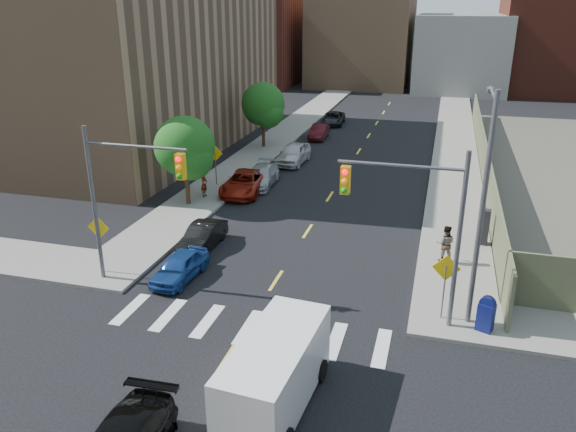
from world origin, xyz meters
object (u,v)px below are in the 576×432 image
Objects in this scene: pedestrian_east at (445,244)px; parked_car_blue at (180,267)px; parked_car_grey at (333,118)px; cargo_van at (277,369)px; payphone at (483,227)px; parked_car_black at (202,236)px; parked_car_white at (293,153)px; parked_car_maroon at (319,132)px; mailbox at (486,314)px; parked_car_silver at (261,176)px; parked_car_red at (244,183)px; pedestrian_west at (204,184)px.

parked_car_blue is at bearing 23.52° from pedestrian_east.
parked_car_grey reaches higher than parked_car_blue.
payphone is (6.64, 14.20, -0.16)m from cargo_van.
parked_car_white is at bearing 89.61° from parked_car_black.
parked_car_maroon reaches higher than parked_car_blue.
payphone is (13.63, 3.97, 0.46)m from parked_car_black.
parked_car_grey is at bearing 89.99° from parked_car_black.
mailbox is at bearing 46.64° from cargo_van.
mailbox is 0.79× the size of pedestrian_east.
parked_car_silver is at bearing -36.57° from pedestrian_east.
pedestrian_east reaches higher than parked_car_maroon.
mailbox is (13.74, -15.06, 0.18)m from parked_car_silver.
parked_car_maroon is 6.48m from parked_car_grey.
parked_car_red is 1.13× the size of parked_car_grey.
payphone is 1.03× the size of pedestrian_east.
parked_car_silver is 20.39m from mailbox.
parked_car_black is at bearing 7.20° from pedestrian_east.
parked_car_white is at bearing 77.67° from parked_car_red.
parked_car_maroon is 2.68× the size of mailbox.
parked_car_silver is 4.44m from pedestrian_west.
parked_car_blue is 28.63m from parked_car_maroon.
pedestrian_east reaches higher than mailbox.
pedestrian_east is (12.16, -9.29, 0.39)m from parked_car_silver.
mailbox is (6.40, 5.79, -0.40)m from cargo_van.
cargo_van is at bearing -73.64° from parked_car_white.
parked_car_white is at bearing 145.99° from payphone.
parked_car_maroon is at bearing 105.04° from cargo_van.
parked_car_blue is 0.80× the size of parked_car_grey.
parked_car_silver is (0.54, 1.86, -0.04)m from parked_car_red.
payphone is (13.22, -21.22, 0.45)m from parked_car_maroon.
mailbox reaches higher than parked_car_red.
parked_car_red is (-0.89, 8.75, 0.08)m from parked_car_black.
parked_car_silver is at bearing 163.87° from payphone.
parked_car_blue is 35.12m from parked_car_grey.
parked_car_black is at bearing -176.05° from mailbox.
parked_car_silver is at bearing 96.98° from parked_car_blue.
mailbox is (14.28, -13.20, 0.14)m from parked_car_red.
parked_car_red is 19.45m from mailbox.
parked_car_blue is 14.08m from parked_car_silver.
parked_car_blue is 0.71× the size of parked_car_red.
parked_car_silver is 1.02× the size of parked_car_grey.
mailbox is 5.99m from pedestrian_east.
mailbox is at bearing 106.13° from pedestrian_east.
parked_car_black is at bearing -91.20° from parked_car_silver.
pedestrian_east is (-1.82, -2.64, -0.02)m from payphone.
parked_car_grey is at bearing 83.30° from parked_car_red.
cargo_van reaches higher than parked_car_silver.
cargo_van is 2.93× the size of pedestrian_east.
parked_car_grey is (0.00, 6.48, -0.00)m from parked_car_maroon.
parked_car_red reaches higher than parked_car_grey.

